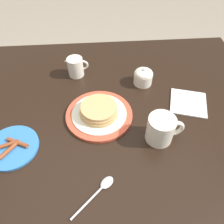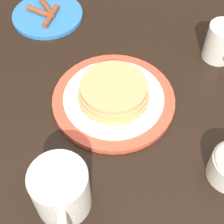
% 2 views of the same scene
% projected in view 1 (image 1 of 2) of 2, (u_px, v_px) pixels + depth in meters
% --- Properties ---
extents(ground_plane, '(8.00, 8.00, 0.00)m').
position_uv_depth(ground_plane, '(104.00, 185.00, 1.46)').
color(ground_plane, gray).
extents(dining_table, '(1.42, 0.97, 0.77)m').
position_uv_depth(dining_table, '(100.00, 124.00, 0.97)').
color(dining_table, black).
rests_on(dining_table, ground_plane).
extents(pancake_plate, '(0.26, 0.26, 0.05)m').
position_uv_depth(pancake_plate, '(99.00, 112.00, 0.84)').
color(pancake_plate, '#DB5138').
rests_on(pancake_plate, dining_table).
extents(side_plate_bacon, '(0.18, 0.18, 0.02)m').
position_uv_depth(side_plate_bacon, '(12.00, 147.00, 0.75)').
color(side_plate_bacon, '#337AC6').
rests_on(side_plate_bacon, dining_table).
extents(coffee_mug, '(0.13, 0.09, 0.10)m').
position_uv_depth(coffee_mug, '(161.00, 129.00, 0.74)').
color(coffee_mug, silver).
rests_on(coffee_mug, dining_table).
extents(creamer_pitcher, '(0.11, 0.07, 0.09)m').
position_uv_depth(creamer_pitcher, '(75.00, 67.00, 0.99)').
color(creamer_pitcher, silver).
rests_on(creamer_pitcher, dining_table).
extents(sugar_bowl, '(0.08, 0.08, 0.08)m').
position_uv_depth(sugar_bowl, '(143.00, 76.00, 0.95)').
color(sugar_bowl, silver).
rests_on(sugar_bowl, dining_table).
extents(napkin, '(0.18, 0.18, 0.01)m').
position_uv_depth(napkin, '(188.00, 103.00, 0.89)').
color(napkin, white).
rests_on(napkin, dining_table).
extents(spoon, '(0.14, 0.13, 0.01)m').
position_uv_depth(spoon, '(100.00, 189.00, 0.65)').
color(spoon, silver).
rests_on(spoon, dining_table).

